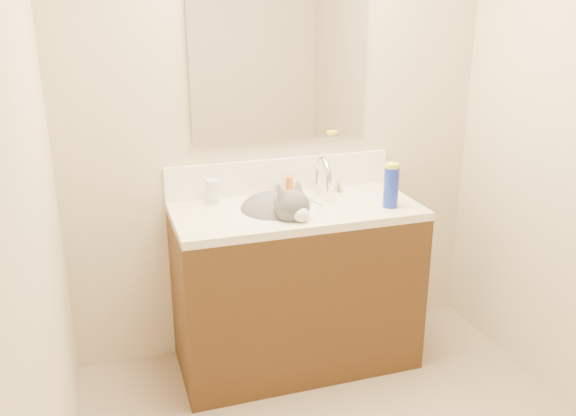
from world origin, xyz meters
TOP-DOWN VIEW (x-y plane):
  - room_shell at (0.00, 0.00)m, footprint 2.24×2.54m
  - vanity_cabinet at (0.00, 0.97)m, footprint 1.20×0.55m
  - counter_slab at (0.00, 0.97)m, footprint 1.20×0.55m
  - basin at (-0.12, 0.94)m, footprint 0.45×0.36m
  - faucet at (0.18, 1.11)m, footprint 0.28×0.20m
  - cat at (-0.11, 0.96)m, footprint 0.44×0.48m
  - backsplash at (0.00, 1.24)m, footprint 1.20×0.02m
  - mirror at (0.00, 1.24)m, footprint 0.90×0.02m
  - pill_bottle at (-0.38, 1.16)m, footprint 0.09×0.09m
  - pill_label at (-0.38, 1.16)m, footprint 0.08×0.08m
  - silver_jar at (-0.03, 1.17)m, footprint 0.07×0.07m
  - amber_bottle at (0.03, 1.19)m, footprint 0.04×0.04m
  - toothbrush at (0.10, 1.03)m, footprint 0.07×0.14m
  - toothbrush_head at (0.10, 1.03)m, footprint 0.02×0.03m
  - spray_can at (0.44, 0.84)m, footprint 0.09×0.09m
  - spray_cap at (0.44, 0.84)m, footprint 0.08×0.08m

SIDE VIEW (x-z plane):
  - vanity_cabinet at x=0.00m, z-range 0.00..0.82m
  - basin at x=-0.12m, z-range 0.72..0.86m
  - cat at x=-0.11m, z-range 0.67..1.01m
  - counter_slab at x=0.00m, z-range 0.82..0.86m
  - toothbrush at x=0.10m, z-range 0.86..0.87m
  - toothbrush_head at x=0.10m, z-range 0.86..0.87m
  - silver_jar at x=-0.03m, z-range 0.86..0.93m
  - pill_label at x=-0.38m, z-range 0.89..0.92m
  - amber_bottle at x=0.03m, z-range 0.86..0.95m
  - pill_bottle at x=-0.38m, z-range 0.86..0.98m
  - faucet at x=0.18m, z-range 0.84..1.05m
  - backsplash at x=0.00m, z-range 0.86..1.04m
  - spray_can at x=0.44m, z-range 0.86..1.06m
  - spray_cap at x=0.44m, z-range 1.04..1.08m
  - room_shell at x=0.00m, z-range 0.23..2.75m
  - mirror at x=0.00m, z-range 1.14..1.94m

